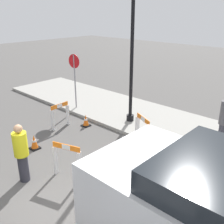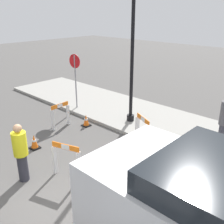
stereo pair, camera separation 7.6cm
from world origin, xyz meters
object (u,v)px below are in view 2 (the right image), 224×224
person_worker (21,151)px  stop_sign (75,73)px  person_pedestrian (224,121)px  streetlamp_post (133,36)px

person_worker → stop_sign: bearing=36.2°
person_pedestrian → streetlamp_post: bearing=22.9°
person_worker → person_pedestrian: 5.91m
stop_sign → person_worker: stop_sign is taller
stop_sign → person_pedestrian: bearing=177.9°
person_worker → person_pedestrian: (3.21, 4.96, 0.24)m
person_pedestrian → stop_sign: bearing=26.5°
streetlamp_post → person_pedestrian: streetlamp_post is taller
streetlamp_post → person_pedestrian: (3.54, 0.13, -2.29)m
stop_sign → person_pedestrian: size_ratio=1.32×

